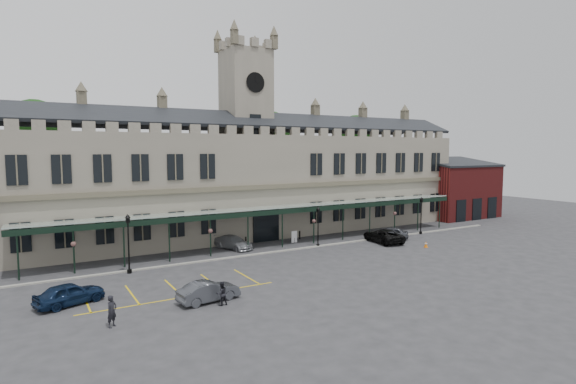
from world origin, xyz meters
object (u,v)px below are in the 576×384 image
car_taxi (233,242)px  car_right_a (390,233)px  car_left_b (209,291)px  car_van (383,236)px  person_a (112,311)px  lamp_post_mid (318,223)px  station_building (247,182)px  lamp_post_right (421,212)px  clock_tower (246,127)px  lamp_post_left (128,238)px  traffic_cone (426,244)px  car_left_a (70,294)px  person_b (222,294)px  sign_board (294,237)px

car_taxi → car_right_a: car_right_a is taller
car_left_b → car_taxi: bearing=-37.3°
car_left_b → car_van: bearing=-77.7°
car_taxi → person_a: (-14.43, -15.70, 0.26)m
lamp_post_mid → car_left_b: (-16.22, -10.68, -1.86)m
station_building → lamp_post_mid: 11.58m
lamp_post_right → clock_tower: bearing=149.8°
lamp_post_left → lamp_post_right: 34.52m
lamp_post_mid → car_right_a: size_ratio=1.04×
station_building → car_van: bearing=-47.9°
traffic_cone → car_left_a: car_left_a is taller
car_van → car_right_a: car_van is taller
lamp_post_mid → person_b: (-15.76, -11.87, -1.76)m
sign_board → car_taxi: car_taxi is taller
clock_tower → lamp_post_left: 21.96m
lamp_post_right → station_building: bearing=150.0°
lamp_post_left → lamp_post_mid: 19.51m
station_building → car_right_a: (13.00, -11.12, -5.76)m
clock_tower → station_building: bearing=-90.0°
lamp_post_right → car_taxi: lamp_post_right is taller
traffic_cone → car_taxi: (-17.89, 9.73, 0.36)m
person_b → lamp_post_mid: bearing=-149.1°
car_van → person_a: 31.89m
lamp_post_right → person_a: size_ratio=2.45×
sign_board → car_taxi: size_ratio=0.27×
lamp_post_left → person_b: 12.03m
clock_tower → lamp_post_left: size_ratio=4.94×
car_taxi → car_right_a: (17.77, -4.41, 0.03)m
lamp_post_left → car_taxi: (11.27, 4.27, -2.29)m
lamp_post_left → person_a: bearing=-105.5°
station_building → car_van: 17.37m
sign_board → person_b: bearing=-140.6°
lamp_post_mid → car_taxi: bearing=156.2°
lamp_post_mid → person_a: bearing=-152.0°
station_building → traffic_cone: size_ratio=90.43×
sign_board → car_van: size_ratio=0.24×
car_left_a → car_van: car_left_a is taller
car_van → person_b: bearing=29.4°
lamp_post_left → lamp_post_right: size_ratio=1.09×
clock_tower → person_b: (-12.30, -22.29, -12.31)m
lamp_post_right → traffic_cone: 8.24m
station_building → lamp_post_left: 19.74m
clock_tower → person_a: clock_tower is taller
car_left_b → person_a: 6.59m
traffic_cone → car_left_b: 26.29m
lamp_post_left → car_right_a: 29.12m
clock_tower → car_taxi: size_ratio=5.24×
lamp_post_left → car_left_a: bearing=-129.6°
sign_board → traffic_cone: bearing=-47.0°
traffic_cone → car_left_a: (-34.13, -0.53, 0.43)m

